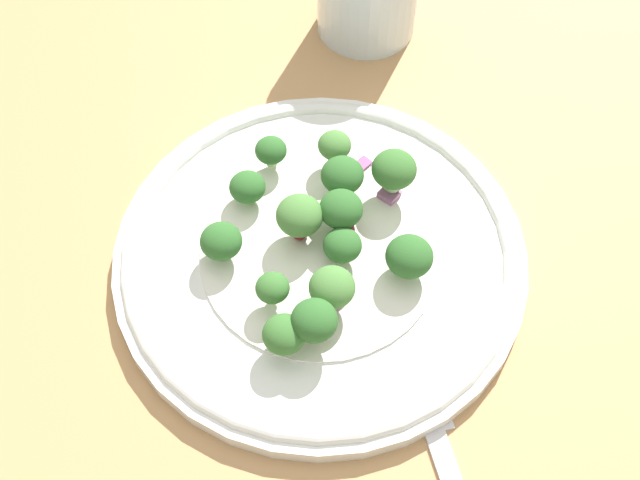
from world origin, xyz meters
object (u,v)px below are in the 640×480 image
Objects in this scene: broccoli_floret_0 at (273,288)px; broccoli_floret_1 at (249,184)px; plate at (320,256)px; broccoli_floret_2 at (271,151)px.

broccoli_floret_1 is at bearing 24.60° from broccoli_floret_0.
broccoli_floret_1 is (3.26, 5.38, 1.85)cm from plate.
plate is at bearing -142.92° from broccoli_floret_2.
broccoli_floret_1 is at bearing 58.81° from plate.
broccoli_floret_0 is (-4.13, 2.00, 2.24)cm from plate.
plate is 7.84cm from broccoli_floret_2.
plate is at bearing -25.78° from broccoli_floret_0.
broccoli_floret_1 reaches higher than plate.
plate is 6.55cm from broccoli_floret_1.
broccoli_floret_2 reaches higher than broccoli_floret_1.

